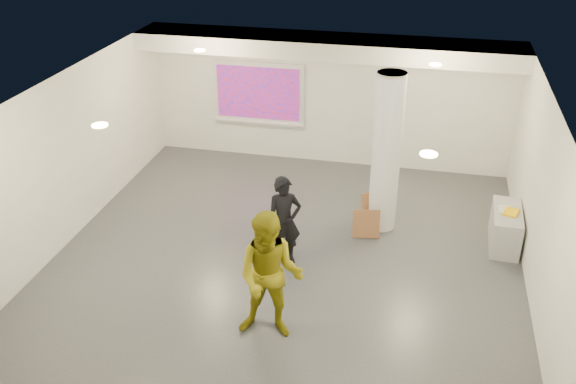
% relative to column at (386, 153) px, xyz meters
% --- Properties ---
extents(floor, '(8.00, 9.00, 0.01)m').
position_rel_column_xyz_m(floor, '(-1.50, -1.80, -1.50)').
color(floor, '#36383D').
rests_on(floor, ground).
extents(ceiling, '(8.00, 9.00, 0.01)m').
position_rel_column_xyz_m(ceiling, '(-1.50, -1.80, 1.50)').
color(ceiling, silver).
rests_on(ceiling, floor).
extents(wall_back, '(8.00, 0.01, 3.00)m').
position_rel_column_xyz_m(wall_back, '(-1.50, 2.70, 0.00)').
color(wall_back, silver).
rests_on(wall_back, floor).
extents(wall_left, '(0.01, 9.00, 3.00)m').
position_rel_column_xyz_m(wall_left, '(-5.50, -1.80, 0.00)').
color(wall_left, silver).
rests_on(wall_left, floor).
extents(wall_right, '(0.01, 9.00, 3.00)m').
position_rel_column_xyz_m(wall_right, '(2.50, -1.80, 0.00)').
color(wall_right, silver).
rests_on(wall_right, floor).
extents(soffit_band, '(8.00, 1.10, 0.36)m').
position_rel_column_xyz_m(soffit_band, '(-1.50, 2.15, 1.32)').
color(soffit_band, silver).
rests_on(soffit_band, ceiling).
extents(downlight_nw, '(0.22, 0.22, 0.02)m').
position_rel_column_xyz_m(downlight_nw, '(-3.70, 0.70, 1.48)').
color(downlight_nw, '#FFDF8B').
rests_on(downlight_nw, ceiling).
extents(downlight_ne, '(0.22, 0.22, 0.02)m').
position_rel_column_xyz_m(downlight_ne, '(0.70, 0.70, 1.48)').
color(downlight_ne, '#FFDF8B').
rests_on(downlight_ne, ceiling).
extents(downlight_sw, '(0.22, 0.22, 0.02)m').
position_rel_column_xyz_m(downlight_sw, '(-3.70, -3.30, 1.48)').
color(downlight_sw, '#FFDF8B').
rests_on(downlight_sw, ceiling).
extents(downlight_se, '(0.22, 0.22, 0.02)m').
position_rel_column_xyz_m(downlight_se, '(0.70, -3.30, 1.48)').
color(downlight_se, '#FFDF8B').
rests_on(downlight_se, ceiling).
extents(column, '(0.52, 0.52, 3.00)m').
position_rel_column_xyz_m(column, '(0.00, 0.00, 0.00)').
color(column, white).
rests_on(column, floor).
extents(projection_screen, '(2.10, 0.13, 1.42)m').
position_rel_column_xyz_m(projection_screen, '(-3.10, 2.65, 0.03)').
color(projection_screen, white).
rests_on(projection_screen, wall_back).
extents(credenza, '(0.53, 1.19, 0.69)m').
position_rel_column_xyz_m(credenza, '(2.22, -0.20, -1.16)').
color(credenza, '#9A9D9F').
rests_on(credenza, floor).
extents(papers_stack, '(0.24, 0.30, 0.02)m').
position_rel_column_xyz_m(papers_stack, '(2.16, -0.16, -0.80)').
color(papers_stack, silver).
rests_on(papers_stack, credenza).
extents(postit_pad, '(0.32, 0.37, 0.03)m').
position_rel_column_xyz_m(postit_pad, '(2.26, -0.26, -0.80)').
color(postit_pad, '#FFC500').
rests_on(postit_pad, credenza).
extents(cardboard_back, '(0.66, 0.47, 0.68)m').
position_rel_column_xyz_m(cardboard_back, '(-0.08, -0.01, -1.16)').
color(cardboard_back, brown).
rests_on(cardboard_back, floor).
extents(cardboard_front, '(0.51, 0.22, 0.54)m').
position_rel_column_xyz_m(cardboard_front, '(-0.24, -0.48, -1.23)').
color(cardboard_front, brown).
rests_on(cardboard_front, floor).
extents(woman, '(0.70, 0.60, 1.61)m').
position_rel_column_xyz_m(woman, '(-1.52, -1.63, -0.70)').
color(woman, black).
rests_on(woman, floor).
extents(man, '(1.00, 0.80, 1.98)m').
position_rel_column_xyz_m(man, '(-1.28, -3.50, -0.51)').
color(man, '#9A9114').
rests_on(man, floor).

